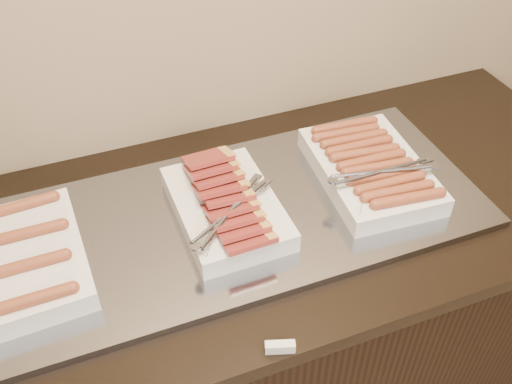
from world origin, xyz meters
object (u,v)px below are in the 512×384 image
(warming_tray, at_px, (228,219))
(dish_left, at_px, (28,259))
(dish_right, at_px, (371,168))
(dish_center, at_px, (226,206))
(counter, at_px, (225,335))

(warming_tray, distance_m, dish_left, 0.44)
(dish_right, bearing_deg, dish_center, -175.99)
(counter, xyz_separation_m, dish_right, (0.39, -0.00, 0.50))
(dish_center, distance_m, dish_right, 0.37)
(counter, distance_m, dish_center, 0.50)
(dish_left, distance_m, dish_center, 0.43)
(warming_tray, bearing_deg, dish_left, -180.00)
(counter, bearing_deg, dish_right, -0.54)
(dish_left, relative_size, dish_right, 0.91)
(dish_left, bearing_deg, counter, -2.68)
(dish_center, xyz_separation_m, dish_right, (0.37, 0.00, -0.00))
(counter, distance_m, dish_right, 0.64)
(counter, xyz_separation_m, dish_center, (0.02, -0.00, 0.50))
(warming_tray, relative_size, dish_right, 3.19)
(dish_center, bearing_deg, dish_right, -0.82)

